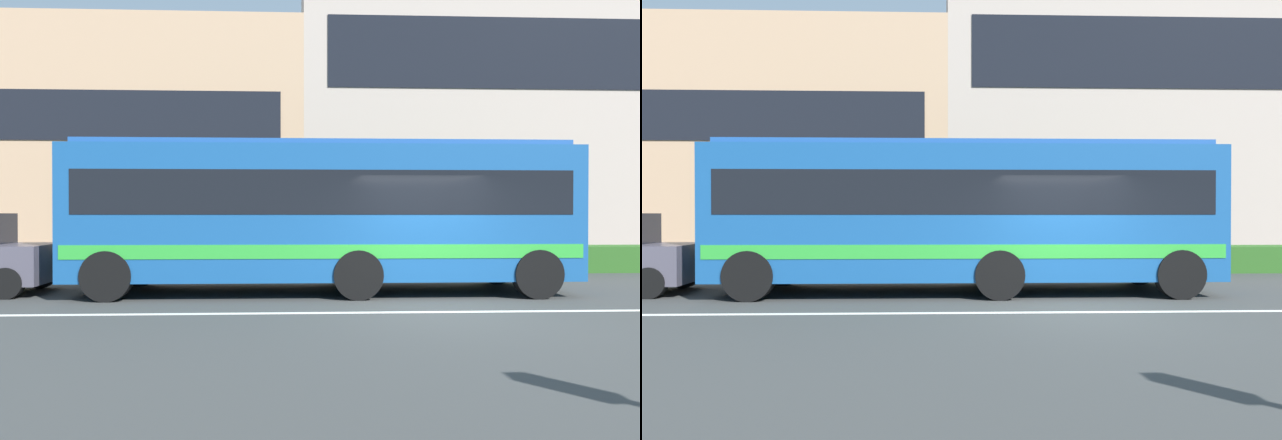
# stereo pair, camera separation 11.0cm
# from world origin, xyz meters

# --- Properties ---
(ground_plane) EXTENTS (160.00, 160.00, 0.00)m
(ground_plane) POSITION_xyz_m (0.00, 0.00, 0.00)
(ground_plane) COLOR #3C3E3D
(lane_centre_line) EXTENTS (60.00, 0.16, 0.01)m
(lane_centre_line) POSITION_xyz_m (0.00, 0.00, 0.00)
(lane_centre_line) COLOR silver
(lane_centre_line) RESTS_ON ground_plane
(hedge_row_far) EXTENTS (19.34, 1.10, 0.77)m
(hedge_row_far) POSITION_xyz_m (-0.53, 6.61, 0.38)
(hedge_row_far) COLOR #2E6121
(hedge_row_far) RESTS_ON ground_plane
(apartment_block_left) EXTENTS (21.67, 9.70, 9.24)m
(apartment_block_left) POSITION_xyz_m (-13.10, 15.83, 4.62)
(apartment_block_left) COLOR tan
(apartment_block_left) RESTS_ON ground_plane
(apartment_block_right) EXTENTS (22.45, 9.70, 13.50)m
(apartment_block_right) POSITION_xyz_m (8.96, 15.83, 6.75)
(apartment_block_right) COLOR #BFAB9B
(apartment_block_right) RESTS_ON ground_plane
(transit_bus) EXTENTS (10.65, 2.64, 3.25)m
(transit_bus) POSITION_xyz_m (-1.97, 2.62, 1.79)
(transit_bus) COLOR #18508F
(transit_bus) RESTS_ON ground_plane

